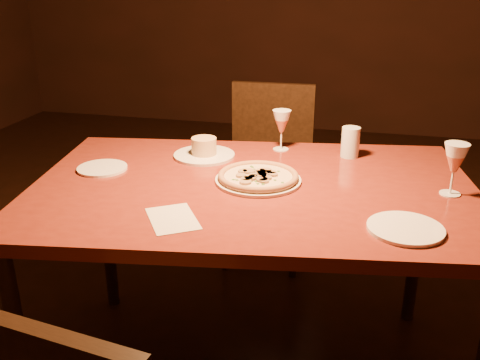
# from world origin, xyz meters

# --- Properties ---
(floor) EXTENTS (7.00, 7.00, 0.00)m
(floor) POSITION_xyz_m (0.00, 0.00, 0.00)
(floor) COLOR black
(floor) RESTS_ON ground
(dining_table) EXTENTS (1.65, 1.19, 0.81)m
(dining_table) POSITION_xyz_m (0.20, -0.06, 0.74)
(dining_table) COLOR maroon
(dining_table) RESTS_ON floor
(chair_far) EXTENTS (0.46, 0.46, 0.93)m
(chair_far) POSITION_xyz_m (0.06, 0.94, 0.53)
(chair_far) COLOR black
(chair_far) RESTS_ON floor
(pizza_plate) EXTENTS (0.30, 0.30, 0.03)m
(pizza_plate) POSITION_xyz_m (0.21, -0.04, 0.83)
(pizza_plate) COLOR white
(pizza_plate) RESTS_ON dining_table
(ramekin_saucer) EXTENTS (0.24, 0.24, 0.08)m
(ramekin_saucer) POSITION_xyz_m (-0.05, 0.18, 0.84)
(ramekin_saucer) COLOR white
(ramekin_saucer) RESTS_ON dining_table
(wine_glass_far) EXTENTS (0.07, 0.07, 0.16)m
(wine_glass_far) POSITION_xyz_m (0.23, 0.33, 0.90)
(wine_glass_far) COLOR #BE6A4F
(wine_glass_far) RESTS_ON dining_table
(wine_glass_right) EXTENTS (0.08, 0.08, 0.17)m
(wine_glass_right) POSITION_xyz_m (0.84, 0.00, 0.90)
(wine_glass_right) COLOR #BE6A4F
(wine_glass_right) RESTS_ON dining_table
(water_tumbler) EXTENTS (0.07, 0.07, 0.12)m
(water_tumbler) POSITION_xyz_m (0.50, 0.31, 0.87)
(water_tumbler) COLOR silver
(water_tumbler) RESTS_ON dining_table
(side_plate_left) EXTENTS (0.18, 0.18, 0.01)m
(side_plate_left) POSITION_xyz_m (-0.38, -0.05, 0.82)
(side_plate_left) COLOR white
(side_plate_left) RESTS_ON dining_table
(side_plate_near) EXTENTS (0.22, 0.22, 0.01)m
(side_plate_near) POSITION_xyz_m (0.69, -0.30, 0.82)
(side_plate_near) COLOR white
(side_plate_near) RESTS_ON dining_table
(menu_card) EXTENTS (0.21, 0.23, 0.00)m
(menu_card) POSITION_xyz_m (0.02, -0.39, 0.81)
(menu_card) COLOR beige
(menu_card) RESTS_ON dining_table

